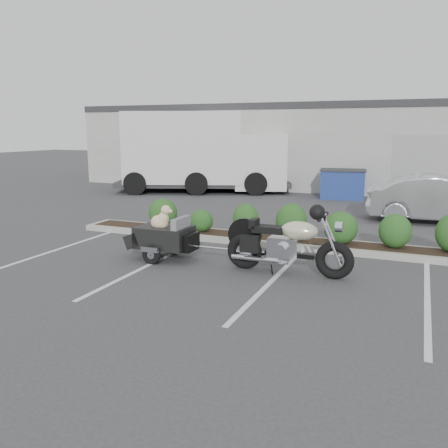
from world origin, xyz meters
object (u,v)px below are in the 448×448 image
at_px(dumpster, 342,184).
at_px(delivery_truck, 203,154).
at_px(pet_trailer, 164,236).
at_px(sedan, 443,199).
at_px(motorcycle, 287,245).

distance_m(dumpster, delivery_truck, 6.36).
relative_size(pet_trailer, delivery_truck, 0.25).
bearing_deg(delivery_truck, sedan, -43.03).
bearing_deg(sedan, pet_trailer, 136.28).
xyz_separation_m(pet_trailer, delivery_truck, (-4.13, 10.84, 1.20)).
xyz_separation_m(motorcycle, sedan, (2.97, 6.86, 0.14)).
xyz_separation_m(pet_trailer, sedan, (5.76, 6.83, 0.21)).
height_order(dumpster, delivery_truck, delivery_truck).
bearing_deg(dumpster, pet_trailer, -109.33).
xyz_separation_m(sedan, dumpster, (-3.63, 4.18, -0.12)).
bearing_deg(pet_trailer, delivery_truck, 110.97).
relative_size(dumpster, delivery_truck, 0.24).
distance_m(motorcycle, delivery_truck, 12.93).
distance_m(motorcycle, sedan, 7.47).
distance_m(pet_trailer, sedan, 8.94).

